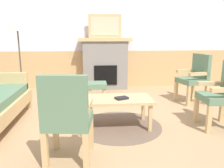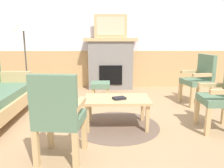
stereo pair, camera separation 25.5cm
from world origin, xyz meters
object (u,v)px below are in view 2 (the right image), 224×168
(fireplace, at_px, (111,63))
(framed_picture, at_px, (111,26))
(book_on_table, at_px, (119,98))
(coffee_table, at_px, (117,102))
(floor_lamp_by_couch, at_px, (23,30))
(armchair_by_window_left, at_px, (224,94))
(footstool, at_px, (100,86))
(armchair_front_left, at_px, (58,114))
(armchair_near_fireplace, at_px, (200,77))

(fireplace, xyz_separation_m, framed_picture, (0.00, 0.00, 0.91))
(book_on_table, bearing_deg, fireplace, 92.15)
(framed_picture, bearing_deg, coffee_table, -88.50)
(fireplace, height_order, floor_lamp_by_couch, floor_lamp_by_couch)
(coffee_table, bearing_deg, armchair_by_window_left, -5.76)
(framed_picture, relative_size, armchair_by_window_left, 0.82)
(fireplace, bearing_deg, framed_picture, 90.00)
(coffee_table, distance_m, footstool, 1.55)
(footstool, bearing_deg, fireplace, 76.49)
(fireplace, xyz_separation_m, coffee_table, (0.06, -2.47, -0.27))
(framed_picture, distance_m, armchair_front_left, 3.60)
(book_on_table, distance_m, floor_lamp_by_couch, 2.67)
(armchair_front_left, relative_size, floor_lamp_by_couch, 0.58)
(footstool, height_order, armchair_by_window_left, armchair_by_window_left)
(armchair_by_window_left, bearing_deg, fireplace, 120.92)
(fireplace, distance_m, armchair_front_left, 3.46)
(book_on_table, distance_m, armchair_front_left, 1.12)
(book_on_table, height_order, floor_lamp_by_couch, floor_lamp_by_couch)
(framed_picture, xyz_separation_m, armchair_front_left, (-0.59, -3.40, -1.02))
(coffee_table, distance_m, armchair_near_fireplace, 2.02)
(armchair_near_fireplace, height_order, armchair_front_left, same)
(floor_lamp_by_couch, bearing_deg, coffee_table, -39.93)
(framed_picture, distance_m, book_on_table, 2.76)
(armchair_by_window_left, bearing_deg, book_on_table, 176.23)
(armchair_by_window_left, relative_size, armchair_front_left, 1.00)
(armchair_front_left, bearing_deg, coffee_table, 54.82)
(coffee_table, distance_m, armchair_by_window_left, 1.52)
(framed_picture, xyz_separation_m, footstool, (-0.23, -0.95, -1.28))
(armchair_near_fireplace, relative_size, armchair_front_left, 1.00)
(framed_picture, xyz_separation_m, floor_lamp_by_couch, (-1.79, -0.92, -0.11))
(book_on_table, xyz_separation_m, armchair_by_window_left, (1.48, -0.10, 0.08))
(armchair_near_fireplace, bearing_deg, floor_lamp_by_couch, 173.16)
(framed_picture, xyz_separation_m, book_on_table, (0.09, -2.53, -1.10))
(coffee_table, relative_size, armchair_front_left, 0.98)
(coffee_table, relative_size, book_on_table, 5.39)
(armchair_near_fireplace, height_order, armchair_by_window_left, same)
(footstool, distance_m, armchair_by_window_left, 2.47)
(framed_picture, bearing_deg, fireplace, -90.00)
(armchair_by_window_left, height_order, floor_lamp_by_couch, floor_lamp_by_couch)
(fireplace, xyz_separation_m, armchair_by_window_left, (1.57, -2.62, -0.11))
(fireplace, bearing_deg, armchair_by_window_left, -59.08)
(framed_picture, xyz_separation_m, coffee_table, (0.06, -2.47, -1.17))
(fireplace, bearing_deg, coffee_table, -88.50)
(framed_picture, height_order, footstool, framed_picture)
(fireplace, height_order, framed_picture, framed_picture)
(book_on_table, bearing_deg, armchair_by_window_left, -3.77)
(coffee_table, xyz_separation_m, book_on_table, (0.03, -0.05, 0.07))
(armchair_front_left, bearing_deg, armchair_near_fireplace, 41.45)
(book_on_table, relative_size, armchair_front_left, 0.18)
(coffee_table, relative_size, floor_lamp_by_couch, 0.57)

